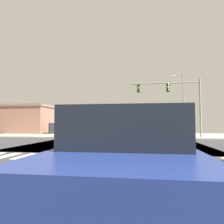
{
  "coord_description": "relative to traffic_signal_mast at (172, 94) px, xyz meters",
  "views": [
    {
      "loc": [
        2.23,
        -17.31,
        1.66
      ],
      "look_at": [
        -1.63,
        8.74,
        3.16
      ],
      "focal_mm": 33.31,
      "sensor_mm": 36.0,
      "label": 1
    }
  ],
  "objects": [
    {
      "name": "bank_building",
      "position": [
        -23.95,
        8.49,
        -2.69
      ],
      "size": [
        12.15,
        7.64,
        4.79
      ],
      "color": "#926453",
      "rests_on": "ground"
    },
    {
      "name": "traffic_signal_mast",
      "position": [
        0.0,
        0.0,
        0.0
      ],
      "size": [
        8.0,
        0.55,
        6.83
      ],
      "color": "gray",
      "rests_on": "ground"
    },
    {
      "name": "box_truck_queued_1",
      "position": [
        -10.66,
        20.33,
        -2.53
      ],
      "size": [
        2.4,
        7.2,
        4.85
      ],
      "rotation": [
        0.0,
        0.0,
        3.14
      ],
      "color": "black",
      "rests_on": "ground"
    },
    {
      "name": "sidewalk_corner_nw",
      "position": [
        -18.66,
        4.63,
        -5.02
      ],
      "size": [
        12.0,
        12.0,
        0.14
      ],
      "color": "#A49D8A",
      "rests_on": "ground"
    },
    {
      "name": "crosswalk_near",
      "position": [
        -5.91,
        -14.67,
        -5.09
      ],
      "size": [
        13.5,
        2.0,
        0.01
      ],
      "color": "white",
      "rests_on": "ground"
    },
    {
      "name": "sedan_crossing_1",
      "position": [
        -3.66,
        -21.3,
        -3.98
      ],
      "size": [
        1.8,
        4.3,
        1.88
      ],
      "color": "black",
      "rests_on": "ground"
    },
    {
      "name": "pickup_farside_1",
      "position": [
        -6.07,
        -3.87,
        -3.8
      ],
      "size": [
        5.1,
        2.0,
        2.35
      ],
      "rotation": [
        0.0,
        0.0,
        4.71
      ],
      "color": "black",
      "rests_on": "ground"
    },
    {
      "name": "crosswalk_far",
      "position": [
        -5.91,
        -0.07,
        -5.09
      ],
      "size": [
        13.5,
        2.0,
        0.01
      ],
      "color": "white",
      "rests_on": "ground"
    },
    {
      "name": "street_lamp",
      "position": [
        2.49,
        7.82,
        0.28
      ],
      "size": [
        1.78,
        0.32,
        9.13
      ],
      "color": "gray",
      "rests_on": "ground"
    },
    {
      "name": "ground",
      "position": [
        -5.66,
        -7.37,
        -5.12
      ],
      "size": [
        90.0,
        90.0,
        0.05
      ],
      "color": "#343435"
    }
  ]
}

